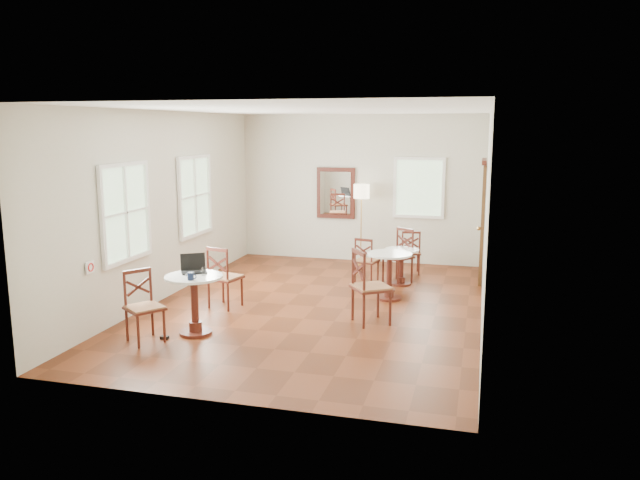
% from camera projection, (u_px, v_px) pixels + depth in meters
% --- Properties ---
extents(ground, '(7.00, 7.00, 0.00)m').
position_uv_depth(ground, '(315.00, 307.00, 9.60)').
color(ground, '#5D2610').
rests_on(ground, ground).
extents(room_shell, '(5.02, 7.02, 3.01)m').
position_uv_depth(room_shell, '(316.00, 183.00, 9.53)').
color(room_shell, beige).
rests_on(room_shell, ground).
extents(cafe_table_near, '(0.77, 0.77, 0.81)m').
position_uv_depth(cafe_table_near, '(194.00, 298.00, 8.24)').
color(cafe_table_near, '#4D1D13').
rests_on(cafe_table_near, ground).
extents(cafe_table_mid, '(0.72, 0.72, 0.76)m').
position_uv_depth(cafe_table_mid, '(389.00, 271.00, 9.94)').
color(cafe_table_mid, '#4D1D13').
rests_on(cafe_table_mid, ground).
extents(cafe_table_back, '(0.60, 0.60, 0.64)m').
position_uv_depth(cafe_table_back, '(401.00, 263.00, 10.87)').
color(cafe_table_back, '#4D1D13').
rests_on(cafe_table_back, ground).
extents(chair_near_a, '(0.53, 0.53, 0.96)m').
position_uv_depth(chair_near_a, '(224.00, 277.00, 9.48)').
color(chair_near_a, '#4D1D13').
rests_on(chair_near_a, ground).
extents(chair_near_b, '(0.60, 0.60, 0.93)m').
position_uv_depth(chair_near_b, '(144.00, 307.00, 7.98)').
color(chair_near_b, '#4D1D13').
rests_on(chair_near_b, ground).
extents(chair_mid_a, '(0.45, 0.45, 0.83)m').
position_uv_depth(chair_mid_a, '(366.00, 260.00, 10.97)').
color(chair_mid_a, '#4D1D13').
rests_on(chair_mid_a, ground).
extents(chair_mid_b, '(0.68, 0.68, 1.07)m').
position_uv_depth(chair_mid_b, '(370.00, 287.00, 8.71)').
color(chair_mid_b, '#4D1D13').
rests_on(chair_mid_b, ground).
extents(chair_back_a, '(0.45, 0.45, 0.84)m').
position_uv_depth(chair_back_a, '(410.00, 252.00, 11.68)').
color(chair_back_a, '#4D1D13').
rests_on(chair_back_a, ground).
extents(chair_back_b, '(0.62, 0.62, 0.96)m').
position_uv_depth(chair_back_b, '(399.00, 256.00, 11.03)').
color(chair_back_b, '#4D1D13').
rests_on(chair_back_b, ground).
extents(floor_lamp, '(0.32, 0.32, 1.62)m').
position_uv_depth(floor_lamp, '(361.00, 197.00, 12.32)').
color(floor_lamp, '#BF8C3F').
rests_on(floor_lamp, ground).
extents(laptop, '(0.43, 0.41, 0.24)m').
position_uv_depth(laptop, '(194.00, 268.00, 8.39)').
color(laptop, black).
rests_on(laptop, cafe_table_near).
extents(mouse, '(0.09, 0.06, 0.03)m').
position_uv_depth(mouse, '(188.00, 275.00, 8.17)').
color(mouse, black).
rests_on(mouse, cafe_table_near).
extents(navy_mug, '(0.13, 0.08, 0.10)m').
position_uv_depth(navy_mug, '(191.00, 276.00, 7.95)').
color(navy_mug, '#0F1832').
rests_on(navy_mug, cafe_table_near).
extents(water_glass, '(0.07, 0.07, 0.11)m').
position_uv_depth(water_glass, '(204.00, 271.00, 8.20)').
color(water_glass, white).
rests_on(water_glass, cafe_table_near).
extents(power_adapter, '(0.11, 0.06, 0.04)m').
position_uv_depth(power_adapter, '(165.00, 338.00, 8.13)').
color(power_adapter, black).
rests_on(power_adapter, ground).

